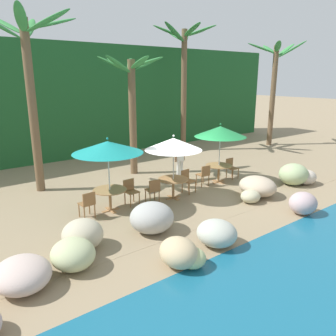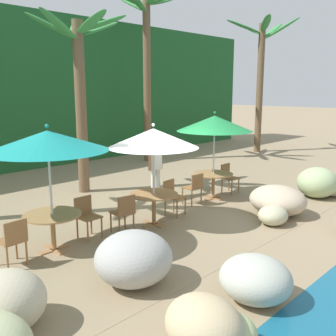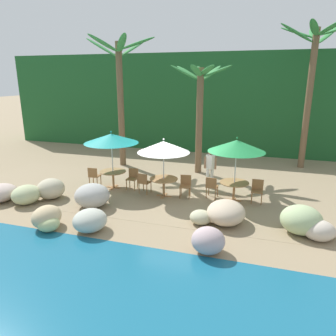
{
  "view_description": "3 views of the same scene",
  "coord_description": "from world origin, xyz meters",
  "px_view_note": "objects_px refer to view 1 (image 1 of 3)",
  "views": [
    {
      "loc": [
        -7.52,
        -9.16,
        4.28
      ],
      "look_at": [
        -0.23,
        0.44,
        0.98
      ],
      "focal_mm": 35.72,
      "sensor_mm": 36.0,
      "label": 1
    },
    {
      "loc": [
        -6.4,
        -6.35,
        3.07
      ],
      "look_at": [
        0.34,
        0.16,
        1.18
      ],
      "focal_mm": 41.86,
      "sensor_mm": 36.0,
      "label": 2
    },
    {
      "loc": [
        3.21,
        -11.3,
        4.55
      ],
      "look_at": [
        -0.46,
        0.49,
        0.99
      ],
      "focal_mm": 33.67,
      "sensor_mm": 36.0,
      "label": 3
    }
  ],
  "objects_px": {
    "chair_teal_inland": "(88,203)",
    "chair_green_seaward": "(231,167)",
    "chair_white_seaward": "(187,179)",
    "chair_white_inland": "(153,189)",
    "umbrella_white": "(173,144)",
    "umbrella_teal": "(108,147)",
    "waiter_in_white": "(180,158)",
    "dining_table_white": "(173,182)",
    "palm_tree_fourth": "(274,79)",
    "chair_green_inland": "(204,174)",
    "dining_table_teal": "(110,193)",
    "umbrella_green": "(220,131)",
    "palm_tree_third": "(184,67)",
    "dining_table_green": "(219,168)",
    "palm_tree_nearest": "(29,73)",
    "chair_teal_seaward": "(130,190)",
    "palm_tree_second": "(132,94)"
  },
  "relations": [
    {
      "from": "chair_white_inland",
      "to": "palm_tree_fourth",
      "type": "bearing_deg",
      "value": 18.55
    },
    {
      "from": "chair_green_seaward",
      "to": "waiter_in_white",
      "type": "bearing_deg",
      "value": 151.4
    },
    {
      "from": "dining_table_teal",
      "to": "chair_white_inland",
      "type": "bearing_deg",
      "value": -11.24
    },
    {
      "from": "dining_table_white",
      "to": "chair_white_inland",
      "type": "height_order",
      "value": "chair_white_inland"
    },
    {
      "from": "umbrella_green",
      "to": "umbrella_teal",
      "type": "bearing_deg",
      "value": -179.61
    },
    {
      "from": "dining_table_white",
      "to": "umbrella_green",
      "type": "distance_m",
      "value": 3.12
    },
    {
      "from": "palm_tree_fourth",
      "to": "waiter_in_white",
      "type": "xyz_separation_m",
      "value": [
        -9.55,
        -2.5,
        -3.16
      ]
    },
    {
      "from": "umbrella_teal",
      "to": "chair_green_inland",
      "type": "distance_m",
      "value": 4.51
    },
    {
      "from": "umbrella_teal",
      "to": "palm_tree_nearest",
      "type": "relative_size",
      "value": 0.38
    },
    {
      "from": "umbrella_white",
      "to": "palm_tree_second",
      "type": "height_order",
      "value": "palm_tree_second"
    },
    {
      "from": "chair_green_inland",
      "to": "palm_tree_fourth",
      "type": "height_order",
      "value": "palm_tree_fourth"
    },
    {
      "from": "palm_tree_nearest",
      "to": "chair_green_seaward",
      "type": "bearing_deg",
      "value": -25.53
    },
    {
      "from": "dining_table_white",
      "to": "chair_white_seaward",
      "type": "bearing_deg",
      "value": 13.69
    },
    {
      "from": "umbrella_teal",
      "to": "dining_table_green",
      "type": "bearing_deg",
      "value": 0.39
    },
    {
      "from": "umbrella_white",
      "to": "palm_tree_fourth",
      "type": "bearing_deg",
      "value": 20.0
    },
    {
      "from": "palm_tree_third",
      "to": "chair_white_inland",
      "type": "bearing_deg",
      "value": -136.35
    },
    {
      "from": "umbrella_teal",
      "to": "dining_table_green",
      "type": "distance_m",
      "value": 5.29
    },
    {
      "from": "umbrella_white",
      "to": "umbrella_teal",
      "type": "bearing_deg",
      "value": 172.05
    },
    {
      "from": "chair_teal_inland",
      "to": "chair_green_seaward",
      "type": "xyz_separation_m",
      "value": [
        6.76,
        0.27,
        0.0
      ]
    },
    {
      "from": "chair_white_seaward",
      "to": "umbrella_green",
      "type": "distance_m",
      "value": 2.48
    },
    {
      "from": "chair_white_seaward",
      "to": "chair_white_inland",
      "type": "bearing_deg",
      "value": -174.16
    },
    {
      "from": "chair_green_seaward",
      "to": "umbrella_teal",
      "type": "bearing_deg",
      "value": -178.78
    },
    {
      "from": "dining_table_white",
      "to": "chair_green_inland",
      "type": "distance_m",
      "value": 1.87
    },
    {
      "from": "waiter_in_white",
      "to": "chair_teal_seaward",
      "type": "bearing_deg",
      "value": -160.52
    },
    {
      "from": "umbrella_teal",
      "to": "chair_green_inland",
      "type": "relative_size",
      "value": 2.82
    },
    {
      "from": "chair_white_inland",
      "to": "chair_green_inland",
      "type": "height_order",
      "value": "same"
    },
    {
      "from": "palm_tree_fourth",
      "to": "waiter_in_white",
      "type": "height_order",
      "value": "palm_tree_fourth"
    },
    {
      "from": "dining_table_white",
      "to": "chair_green_seaward",
      "type": "distance_m",
      "value": 3.57
    },
    {
      "from": "palm_tree_third",
      "to": "waiter_in_white",
      "type": "distance_m",
      "value": 7.24
    },
    {
      "from": "dining_table_teal",
      "to": "umbrella_green",
      "type": "distance_m",
      "value": 5.29
    },
    {
      "from": "dining_table_teal",
      "to": "chair_white_seaward",
      "type": "distance_m",
      "value": 3.21
    },
    {
      "from": "umbrella_green",
      "to": "dining_table_green",
      "type": "height_order",
      "value": "umbrella_green"
    },
    {
      "from": "chair_white_seaward",
      "to": "dining_table_white",
      "type": "bearing_deg",
      "value": -166.31
    },
    {
      "from": "chair_teal_seaward",
      "to": "chair_teal_inland",
      "type": "height_order",
      "value": "same"
    },
    {
      "from": "palm_tree_third",
      "to": "dining_table_white",
      "type": "bearing_deg",
      "value": -132.14
    },
    {
      "from": "dining_table_white",
      "to": "palm_tree_fourth",
      "type": "bearing_deg",
      "value": 20.0
    },
    {
      "from": "dining_table_white",
      "to": "dining_table_teal",
      "type": "bearing_deg",
      "value": 172.05
    },
    {
      "from": "chair_white_inland",
      "to": "palm_tree_nearest",
      "type": "height_order",
      "value": "palm_tree_nearest"
    },
    {
      "from": "umbrella_white",
      "to": "chair_green_inland",
      "type": "distance_m",
      "value": 2.4
    },
    {
      "from": "chair_teal_seaward",
      "to": "dining_table_white",
      "type": "xyz_separation_m",
      "value": [
        1.52,
        -0.45,
        0.1
      ]
    },
    {
      "from": "chair_green_inland",
      "to": "palm_tree_second",
      "type": "distance_m",
      "value": 4.69
    },
    {
      "from": "chair_green_seaward",
      "to": "palm_tree_fourth",
      "type": "bearing_deg",
      "value": 25.37
    },
    {
      "from": "palm_tree_nearest",
      "to": "chair_white_inland",
      "type": "bearing_deg",
      "value": -54.84
    },
    {
      "from": "chair_teal_inland",
      "to": "umbrella_green",
      "type": "xyz_separation_m",
      "value": [
        5.91,
        0.18,
        1.63
      ]
    },
    {
      "from": "dining_table_teal",
      "to": "dining_table_white",
      "type": "xyz_separation_m",
      "value": [
        2.37,
        -0.33,
        0.0
      ]
    },
    {
      "from": "palm_tree_fourth",
      "to": "palm_tree_third",
      "type": "bearing_deg",
      "value": 158.98
    },
    {
      "from": "palm_tree_second",
      "to": "dining_table_teal",
      "type": "bearing_deg",
      "value": -131.46
    },
    {
      "from": "chair_white_inland",
      "to": "palm_tree_fourth",
      "type": "relative_size",
      "value": 0.14
    },
    {
      "from": "dining_table_teal",
      "to": "umbrella_green",
      "type": "relative_size",
      "value": 0.44
    },
    {
      "from": "dining_table_green",
      "to": "palm_tree_nearest",
      "type": "bearing_deg",
      "value": 150.86
    }
  ]
}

